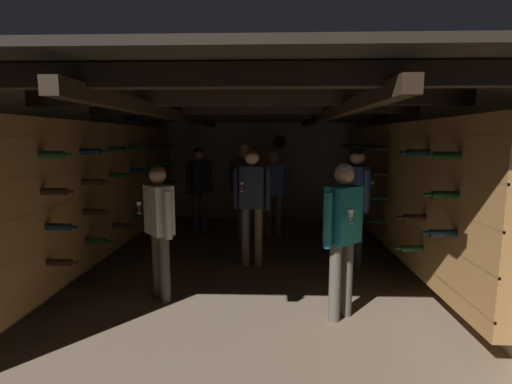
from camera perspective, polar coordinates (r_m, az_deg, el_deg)
name	(u,v)px	position (r m, az deg, el deg)	size (l,w,h in m)	color
ground_plane	(252,263)	(5.69, -0.54, -10.72)	(8.40, 8.40, 0.00)	#7A6651
room_shell	(253,167)	(5.67, -0.44, 3.90)	(4.72, 6.52, 2.41)	beige
wine_crate_stack	(259,215)	(7.63, 0.53, -3.49)	(0.52, 0.35, 0.60)	olive
display_bottle	(264,194)	(7.50, 1.29, -0.31)	(0.08, 0.08, 0.35)	#143819
person_host_center	(252,196)	(5.36, -0.64, -0.56)	(0.54, 0.33, 1.70)	brown
person_guest_near_right	(343,227)	(3.87, 13.04, -5.16)	(0.43, 0.44, 1.61)	#4C473D
person_guest_near_left	(159,221)	(4.36, -14.49, -4.22)	(0.44, 0.43, 1.55)	#4C473D
person_guest_rear_center	(245,183)	(6.61, -1.67, 1.41)	(0.54, 0.33, 1.74)	#232D4C
person_guest_far_left	(200,183)	(7.09, -8.57, 1.37)	(0.44, 0.44, 1.67)	#2D2D33
person_guest_mid_right	(356,196)	(5.47, 14.94, -0.59)	(0.41, 0.51, 1.70)	#2D2D33
person_guest_far_right	(274,186)	(6.96, 2.68, 0.88)	(0.54, 0.36, 1.60)	#4C473D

